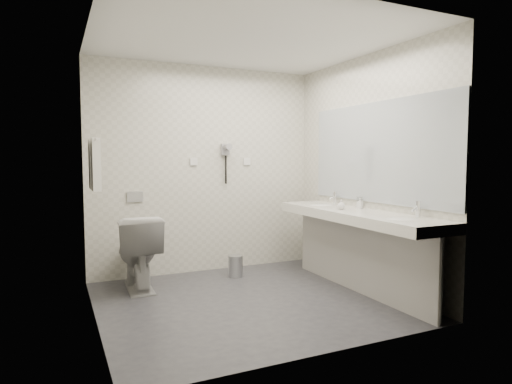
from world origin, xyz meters
name	(u,v)px	position (x,y,z in m)	size (l,w,h in m)	color
floor	(249,301)	(0.00, 0.00, 0.00)	(2.80, 2.80, 0.00)	#2E2E34
ceiling	(248,39)	(0.00, 0.00, 2.50)	(2.80, 2.80, 0.00)	silver
wall_back	(205,170)	(0.00, 1.30, 1.25)	(2.80, 2.80, 0.00)	beige
wall_front	(325,178)	(0.00, -1.30, 1.25)	(2.80, 2.80, 0.00)	beige
wall_left	(93,175)	(-1.40, 0.00, 1.25)	(2.60, 2.60, 0.00)	beige
wall_right	(366,171)	(1.40, 0.00, 1.25)	(2.60, 2.60, 0.00)	beige
vanity_counter	(356,216)	(1.12, -0.20, 0.80)	(0.55, 2.20, 0.10)	silver
vanity_panel	(357,256)	(1.15, -0.20, 0.38)	(0.03, 2.15, 0.75)	#9B9893
vanity_post_near	(439,281)	(1.18, -1.24, 0.38)	(0.06, 0.06, 0.75)	silver
vanity_post_far	(307,239)	(1.18, 0.84, 0.38)	(0.06, 0.06, 0.75)	silver
mirror	(377,152)	(1.39, -0.20, 1.45)	(0.02, 2.20, 1.05)	#B2BCC6
basin_near	(402,220)	(1.12, -0.85, 0.83)	(0.40, 0.31, 0.05)	silver
basin_far	(321,206)	(1.12, 0.45, 0.83)	(0.40, 0.31, 0.05)	silver
faucet_near	(418,209)	(1.32, -0.85, 0.92)	(0.04, 0.04, 0.15)	silver
faucet_far	(335,198)	(1.32, 0.45, 0.92)	(0.04, 0.04, 0.15)	silver
soap_bottle_a	(360,203)	(1.26, -0.08, 0.91)	(0.05, 0.05, 0.12)	beige
soap_bottle_b	(341,205)	(1.06, -0.04, 0.90)	(0.08, 0.08, 0.10)	beige
glass_left	(360,202)	(1.35, 0.04, 0.91)	(0.06, 0.06, 0.12)	silver
toilet	(138,252)	(-0.90, 0.86, 0.40)	(0.45, 0.79, 0.80)	silver
flush_plate	(135,197)	(-0.85, 1.29, 0.95)	(0.18, 0.02, 0.12)	#B2B5BA
pedal_bin	(236,267)	(0.22, 0.86, 0.12)	(0.17, 0.17, 0.24)	#B2B5BA
bin_lid	(235,256)	(0.22, 0.86, 0.25)	(0.17, 0.17, 0.01)	#B2B5BA
towel_rail	(93,141)	(-1.35, 0.55, 1.55)	(0.02, 0.02, 0.62)	silver
towel_near	(96,165)	(-1.34, 0.41, 1.33)	(0.07, 0.24, 0.48)	white
towel_far	(93,164)	(-1.34, 0.69, 1.33)	(0.07, 0.24, 0.48)	white
dryer_cradle	(225,149)	(0.25, 1.27, 1.50)	(0.10, 0.04, 0.14)	gray
dryer_barrel	(227,147)	(0.25, 1.20, 1.53)	(0.08, 0.08, 0.14)	gray
dryer_cord	(226,170)	(0.25, 1.26, 1.25)	(0.02, 0.02, 0.35)	black
switch_plate_a	(194,162)	(-0.15, 1.29, 1.35)	(0.09, 0.02, 0.09)	silver
switch_plate_b	(247,161)	(0.55, 1.29, 1.35)	(0.09, 0.02, 0.09)	silver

